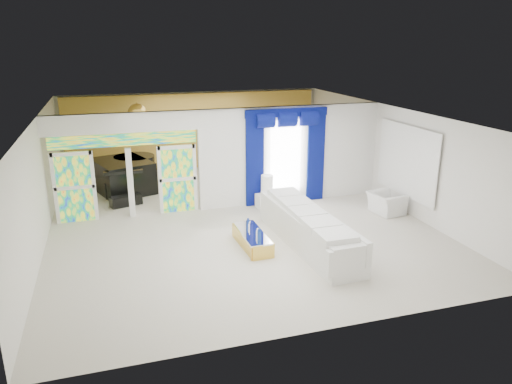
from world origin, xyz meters
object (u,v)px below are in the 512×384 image
object	(u,v)px
white_sofa	(308,230)
console_table	(276,199)
armchair	(386,203)
grand_piano	(123,176)
coffee_table	(252,240)

from	to	relation	value
white_sofa	console_table	distance (m)	3.07
armchair	grand_piano	xyz separation A→B (m)	(-7.29, 4.59, 0.22)
coffee_table	grand_piano	size ratio (longest dim) A/B	0.78
console_table	armchair	size ratio (longest dim) A/B	1.33
white_sofa	grand_piano	world-z (taller)	grand_piano
white_sofa	armchair	distance (m)	3.45
coffee_table	white_sofa	bearing A→B (deg)	-12.53
console_table	grand_piano	world-z (taller)	grand_piano
console_table	armchair	world-z (taller)	armchair
white_sofa	coffee_table	bearing A→B (deg)	164.76
coffee_table	armchair	xyz separation A→B (m)	(4.47, 1.17, 0.13)
armchair	white_sofa	bearing A→B (deg)	107.06
coffee_table	armchair	world-z (taller)	armchair
grand_piano	armchair	bearing A→B (deg)	-50.61
white_sofa	grand_piano	bearing A→B (deg)	121.83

